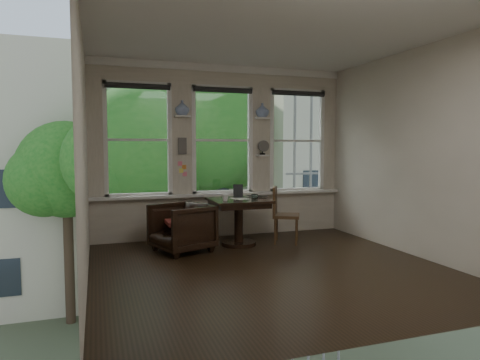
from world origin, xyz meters
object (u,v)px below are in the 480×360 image
object	(u,v)px
side_chair_right	(286,215)
mug	(225,198)
table	(239,222)
laptop	(256,197)
armchair_left	(182,228)

from	to	relation	value
side_chair_right	mug	size ratio (longest dim) A/B	8.43
side_chair_right	mug	bearing A→B (deg)	123.05
table	laptop	size ratio (longest dim) A/B	2.63
laptop	mug	world-z (taller)	mug
armchair_left	side_chair_right	bearing A→B (deg)	71.06
side_chair_right	table	bearing A→B (deg)	111.32
armchair_left	side_chair_right	size ratio (longest dim) A/B	0.88
mug	table	bearing A→B (deg)	33.84
table	armchair_left	size ratio (longest dim) A/B	1.11
armchair_left	laptop	bearing A→B (deg)	78.93
armchair_left	mug	world-z (taller)	mug
side_chair_right	laptop	size ratio (longest dim) A/B	2.69
table	mug	size ratio (longest dim) A/B	8.25
mug	laptop	bearing A→B (deg)	22.90
side_chair_right	mug	world-z (taller)	side_chair_right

